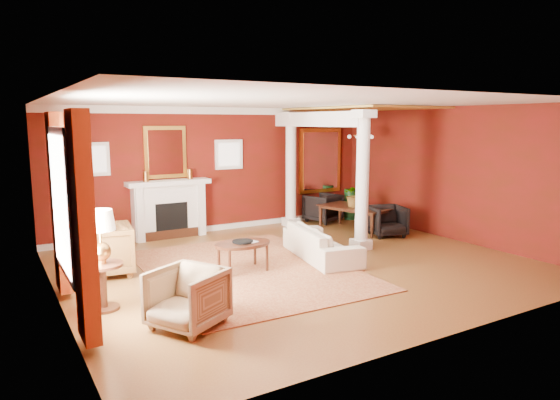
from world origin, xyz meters
TOP-DOWN VIEW (x-y plane):
  - ground at (0.00, 0.00)m, footprint 8.00×8.00m
  - room_shell at (0.00, 0.00)m, footprint 8.04×7.04m
  - fireplace at (-1.30, 3.32)m, footprint 1.85×0.42m
  - overmantel_mirror at (-1.30, 3.45)m, footprint 0.95×0.07m
  - flank_window_left at (-2.85, 3.46)m, footprint 0.70×0.07m
  - flank_window_right at (0.25, 3.46)m, footprint 0.70×0.07m
  - left_window at (-3.89, -0.60)m, footprint 0.21×2.55m
  - column_front at (1.70, 0.30)m, footprint 0.36×0.36m
  - column_back at (1.70, 3.00)m, footprint 0.36×0.36m
  - header_beam at (1.70, 1.90)m, footprint 0.30×3.20m
  - amber_ceiling at (2.85, 1.75)m, footprint 2.30×3.40m
  - dining_mirror at (2.90, 3.45)m, footprint 1.30×0.07m
  - chandelier at (2.90, 1.80)m, footprint 0.60×0.62m
  - crown_trim at (0.00, 3.46)m, footprint 8.00×0.08m
  - base_trim at (0.00, 3.46)m, footprint 8.00×0.08m
  - rug at (-0.93, 0.18)m, footprint 3.45×4.52m
  - sofa at (0.60, 0.13)m, footprint 0.99×2.13m
  - armchair_leopard at (-3.18, 1.14)m, footprint 0.98×1.03m
  - armchair_stripe at (-2.72, -1.64)m, footprint 1.06×1.08m
  - coffee_table at (-1.06, 0.14)m, footprint 1.01×1.01m
  - coffee_book at (-0.99, 0.08)m, footprint 0.16×0.06m
  - side_table at (-3.50, -0.48)m, footprint 0.56×0.56m
  - dining_table at (2.74, 1.74)m, footprint 0.98×1.75m
  - dining_chair_near at (2.97, 0.92)m, footprint 0.92×0.89m
  - dining_chair_far at (2.68, 3.00)m, footprint 0.96×0.92m
  - green_urn at (3.50, 2.93)m, footprint 0.34×0.34m
  - potted_plant at (2.66, 1.71)m, footprint 0.72×0.75m

SIDE VIEW (x-z plane):
  - ground at x=0.00m, z-range 0.00..0.00m
  - rug at x=-0.93m, z-range 0.00..0.02m
  - base_trim at x=0.00m, z-range 0.00..0.12m
  - green_urn at x=3.50m, z-range -0.09..0.73m
  - dining_chair_near at x=2.97m, z-range 0.00..0.77m
  - dining_chair_far at x=2.68m, z-range 0.00..0.80m
  - sofa at x=0.60m, z-range 0.00..0.80m
  - armchair_stripe at x=-2.72m, z-range 0.00..0.83m
  - dining_table at x=2.74m, z-range 0.00..0.93m
  - coffee_table at x=-1.06m, z-range 0.21..0.72m
  - armchair_leopard at x=-3.18m, z-range 0.00..0.95m
  - coffee_book at x=-0.99m, z-range 0.51..0.73m
  - fireplace at x=-1.30m, z-range 0.00..1.29m
  - side_table at x=-3.50m, z-range 0.23..1.63m
  - potted_plant at x=2.66m, z-range 0.93..1.38m
  - left_window at x=-3.89m, z-range 0.12..2.72m
  - column_front at x=1.70m, z-range 0.03..2.83m
  - column_back at x=1.70m, z-range 0.03..2.83m
  - dining_mirror at x=2.90m, z-range 0.70..2.40m
  - flank_window_left at x=-2.85m, z-range 1.45..2.15m
  - flank_window_right at x=0.25m, z-range 1.45..2.15m
  - overmantel_mirror at x=-1.30m, z-range 1.33..2.47m
  - room_shell at x=0.00m, z-range 0.56..3.48m
  - chandelier at x=2.90m, z-range 1.87..2.62m
  - header_beam at x=1.70m, z-range 2.46..2.78m
  - crown_trim at x=0.00m, z-range 2.74..2.90m
  - amber_ceiling at x=2.85m, z-range 2.85..2.89m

